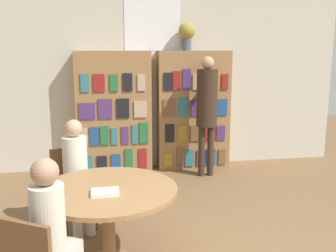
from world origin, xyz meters
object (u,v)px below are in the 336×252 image
Objects in this scene: seated_reader_left at (77,169)px; seated_reader_right at (53,229)px; bookshelf_right at (193,110)px; librarian_standing at (207,103)px; bookshelf_left at (114,112)px; reading_table at (108,200)px; flower_vase at (187,34)px; chair_left_side at (72,183)px.

seated_reader_left is 0.99× the size of seated_reader_right.
librarian_standing is at bearing -79.73° from bookshelf_right.
bookshelf_right is 1.54× the size of seated_reader_right.
bookshelf_left is 1.50m from librarian_standing.
bookshelf_left is at bearing 160.31° from librarian_standing.
flower_vase is at bearing 64.72° from reading_table.
bookshelf_left and bookshelf_right have the same top height.
reading_table is at bearing 90.00° from seated_reader_left.
reading_table is at bearing 90.00° from chair_left_side.
bookshelf_left reaches higher than seated_reader_right.
chair_left_side is 0.48× the size of librarian_standing.
flower_vase is at bearing 94.46° from seated_reader_right.
seated_reader_left is at bearing -130.17° from bookshelf_right.
flower_vase is 0.35× the size of seated_reader_right.
chair_left_side is (-0.55, -1.95, -0.47)m from bookshelf_left.
librarian_standing is (0.09, -0.50, 0.19)m from bookshelf_right.
seated_reader_right reaches higher than chair_left_side.
bookshelf_right is 2.74m from chair_left_side.
bookshelf_left is 1.04× the size of librarian_standing.
flower_vase reaches higher than bookshelf_left.
seated_reader_left is (-0.31, 0.73, 0.08)m from reading_table.
seated_reader_right is at bearing 65.99° from chair_left_side.
bookshelf_right is at bearing 62.65° from reading_table.
reading_table is 1.01× the size of seated_reader_right.
flower_vase is at bearing -151.19° from seated_reader_left.
librarian_standing reaches higher than seated_reader_left.
librarian_standing is (1.57, 2.35, 0.52)m from reading_table.
reading_table is at bearing -117.35° from bookshelf_right.
flower_vase reaches higher than bookshelf_right.
flower_vase reaches higher than seated_reader_right.
bookshelf_left is at bearing 86.69° from reading_table.
reading_table is at bearing 90.00° from seated_reader_right.
bookshelf_left is 1.55× the size of seated_reader_left.
bookshelf_left is 2.19m from seated_reader_left.
flower_vase is 0.23× the size of librarian_standing.
chair_left_side is at bearing -105.68° from bookshelf_left.
seated_reader_left is (0.07, -0.17, 0.21)m from chair_left_side.
reading_table is (-1.35, -2.86, -1.57)m from flower_vase.
bookshelf_right is at bearing 100.27° from librarian_standing.
seated_reader_right reaches higher than reading_table.
bookshelf_left is at bearing -179.78° from flower_vase.
librarian_standing reaches higher than seated_reader_right.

